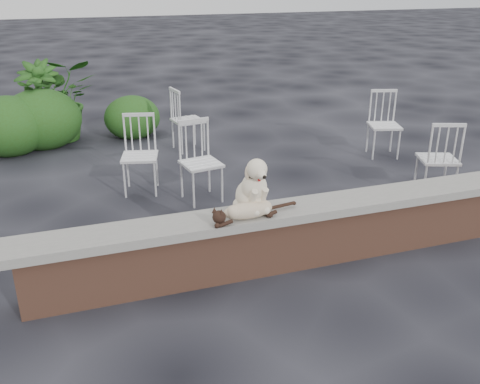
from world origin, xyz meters
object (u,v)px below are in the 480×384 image
object	(u,v)px
chair_e	(188,119)
chair_b	(140,155)
cat	(248,209)
chair_a	(201,162)
potted_plant_a	(61,99)
chair_c	(438,158)
chair_d	(385,124)
potted_plant_b	(40,100)
dog	(251,183)

from	to	relation	value
chair_e	chair_b	distance (m)	1.73
cat	chair_a	size ratio (longest dim) A/B	1.03
chair_a	potted_plant_a	distance (m)	3.42
chair_a	chair_c	bearing A→B (deg)	-24.47
chair_d	potted_plant_b	bearing A→B (deg)	168.72
dog	potted_plant_b	xyz separation A→B (m)	(-1.78, 4.94, -0.22)
chair_a	cat	bearing A→B (deg)	-101.16
chair_d	chair_c	bearing A→B (deg)	-81.57
dog	chair_c	bearing A→B (deg)	12.38
chair_d	potted_plant_a	distance (m)	4.98
dog	potted_plant_a	distance (m)	4.97
chair_e	chair_c	bearing A→B (deg)	-147.33
dog	chair_d	world-z (taller)	dog
dog	potted_plant_a	xyz separation A→B (m)	(-1.46, 4.75, -0.19)
chair_e	potted_plant_a	xyz separation A→B (m)	(-1.76, 1.15, 0.18)
dog	chair_a	distance (m)	1.70
chair_e	dog	bearing A→B (deg)	166.18
potted_plant_b	chair_e	bearing A→B (deg)	-32.79
potted_plant_a	potted_plant_b	bearing A→B (deg)	149.52
chair_d	chair_e	bearing A→B (deg)	172.45
potted_plant_b	chair_b	bearing A→B (deg)	-67.90
chair_d	potted_plant_a	xyz separation A→B (m)	(-4.38, 2.36, 0.18)
chair_b	dog	bearing A→B (deg)	-59.49
chair_c	potted_plant_a	bearing A→B (deg)	-22.89
dog	chair_e	distance (m)	3.63
chair_d	potted_plant_b	size ratio (longest dim) A/B	0.76
potted_plant_b	chair_d	bearing A→B (deg)	-28.44
cat	chair_a	bearing A→B (deg)	81.48
dog	chair_a	world-z (taller)	dog
chair_e	chair_a	distance (m)	1.96
cat	potted_plant_b	xyz separation A→B (m)	(-1.70, 5.09, -0.04)
dog	chair_d	xyz separation A→B (m)	(2.92, 2.39, -0.37)
chair_c	chair_e	bearing A→B (deg)	-28.46
chair_d	cat	bearing A→B (deg)	-122.58
chair_c	chair_a	xyz separation A→B (m)	(-2.71, 0.75, 0.00)
chair_e	chair_c	size ratio (longest dim) A/B	1.00
chair_a	chair_b	world-z (taller)	same
chair_c	potted_plant_a	distance (m)	5.66
chair_b	potted_plant_b	distance (m)	3.02
chair_c	potted_plant_a	world-z (taller)	potted_plant_a
cat	chair_e	world-z (taller)	chair_e
chair_d	dog	bearing A→B (deg)	-123.54
dog	chair_e	xyz separation A→B (m)	(0.30, 3.60, -0.37)
chair_d	potted_plant_b	xyz separation A→B (m)	(-4.70, 2.55, 0.15)
chair_c	cat	bearing A→B (deg)	40.78
cat	chair_d	distance (m)	3.94
cat	dog	bearing A→B (deg)	55.65
dog	chair_c	size ratio (longest dim) A/B	0.55
dog	chair_b	xyz separation A→B (m)	(-0.64, 2.15, -0.37)
chair_a	chair_b	distance (m)	0.80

